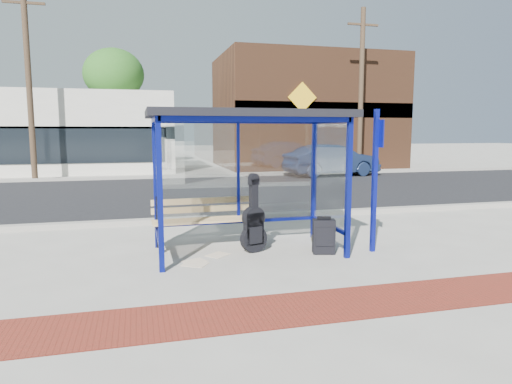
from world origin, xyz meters
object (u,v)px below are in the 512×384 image
object	(u,v)px
parked_car	(332,160)
guitar_bag	(254,225)
backpack	(319,239)
bench	(208,217)
suitcase	(324,236)
fire_hydrant	(369,163)

from	to	relation	value
parked_car	guitar_bag	bearing A→B (deg)	142.92
guitar_bag	backpack	bearing A→B (deg)	-18.55
bench	parked_car	bearing A→B (deg)	54.72
parked_car	backpack	bearing A→B (deg)	147.46
suitcase	parked_car	xyz separation A→B (m)	(5.75, 12.59, 0.44)
parked_car	fire_hydrant	bearing A→B (deg)	-64.03
fire_hydrant	suitcase	bearing A→B (deg)	-120.94
suitcase	parked_car	world-z (taller)	parked_car
backpack	suitcase	bearing A→B (deg)	-88.35
parked_car	fire_hydrant	world-z (taller)	parked_car
guitar_bag	fire_hydrant	bearing A→B (deg)	39.25
fire_hydrant	backpack	bearing A→B (deg)	-121.35
bench	suitcase	world-z (taller)	bench
bench	suitcase	size ratio (longest dim) A/B	3.10
bench	backpack	xyz separation A→B (m)	(1.90, -0.68, -0.36)
fire_hydrant	guitar_bag	bearing A→B (deg)	-124.84
parked_car	bench	bearing A→B (deg)	139.13
parked_car	fire_hydrant	size ratio (longest dim) A/B	5.76
bench	fire_hydrant	size ratio (longest dim) A/B	2.59
bench	guitar_bag	distance (m)	0.94
guitar_bag	fire_hydrant	distance (m)	17.29
fire_hydrant	bench	bearing A→B (deg)	-127.94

